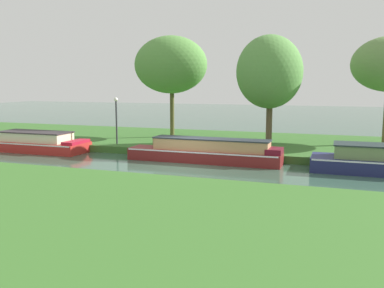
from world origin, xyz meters
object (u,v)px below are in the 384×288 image
Objects in this scene: willow_tree_centre at (269,72)px; lamp_post at (116,115)px; navy_cruiser at (384,162)px; willow_tree_left at (170,65)px; maroon_barge at (207,152)px; mooring_post_near at (154,142)px; red_narrowboat at (38,143)px.

willow_tree_centre reaches higher than lamp_post.
navy_cruiser is 14.76m from lamp_post.
lamp_post is (-14.55, 1.84, 1.62)m from navy_cruiser.
willow_tree_left is 2.41× the size of lamp_post.
maroon_barge reaches higher than mooring_post_near.
navy_cruiser reaches higher than mooring_post_near.
maroon_barge is 6.73m from lamp_post.
willow_tree_left is (-12.66, 5.81, 4.68)m from navy_cruiser.
mooring_post_near is at bearing -80.19° from willow_tree_left.
lamp_post is (-6.26, 1.84, 1.62)m from maroon_barge.
willow_tree_centre is at bearing 27.98° from mooring_post_near.
navy_cruiser is (18.86, 0.00, 0.03)m from red_narrowboat.
navy_cruiser is at bearing 0.00° from maroon_barge.
navy_cruiser is 10.42× the size of mooring_post_near.
willow_tree_left is 1.05× the size of willow_tree_centre.
maroon_barge is 1.19× the size of willow_tree_left.
red_narrowboat is 9.71m from willow_tree_left.
maroon_barge is at bearing -117.68° from willow_tree_centre.
lamp_post is at bearing -115.49° from willow_tree_left.
maroon_barge is 1.27× the size of navy_cruiser.
maroon_barge is at bearing 180.00° from navy_cruiser.
willow_tree_centre reaches higher than maroon_barge.
willow_tree_centre is 9.36m from lamp_post.
maroon_barge is 13.22× the size of mooring_post_near.
navy_cruiser is at bearing -7.21° from lamp_post.
navy_cruiser is 2.26× the size of lamp_post.
mooring_post_near is at bearing 173.59° from navy_cruiser.
willow_tree_left reaches higher than willow_tree_centre.
willow_tree_left is at bearing 155.34° from navy_cruiser.
maroon_barge is 1.31× the size of red_narrowboat.
lamp_post is (-1.89, -3.97, -3.06)m from willow_tree_left.
navy_cruiser is at bearing -24.66° from willow_tree_left.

